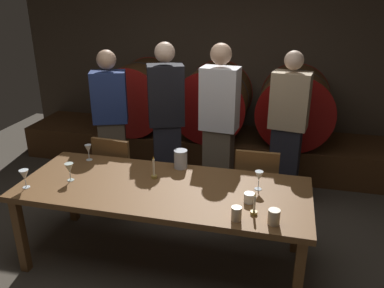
# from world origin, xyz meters

# --- Properties ---
(ground_plane) EXTENTS (7.53, 7.53, 0.00)m
(ground_plane) POSITION_xyz_m (0.00, 0.00, 0.00)
(ground_plane) COLOR #4C443A
(back_wall) EXTENTS (5.79, 0.24, 2.66)m
(back_wall) POSITION_xyz_m (0.00, 2.88, 1.33)
(back_wall) COLOR #473A2D
(back_wall) RESTS_ON ground
(barrel_shelf) EXTENTS (5.22, 0.90, 0.43)m
(barrel_shelf) POSITION_xyz_m (0.00, 2.33, 0.22)
(barrel_shelf) COLOR #4C2D16
(barrel_shelf) RESTS_ON ground
(wine_barrel_left) EXTENTS (0.93, 0.91, 0.93)m
(wine_barrel_left) POSITION_xyz_m (-1.01, 2.33, 0.89)
(wine_barrel_left) COLOR #513319
(wine_barrel_left) RESTS_ON barrel_shelf
(wine_barrel_center) EXTENTS (0.93, 0.91, 0.93)m
(wine_barrel_center) POSITION_xyz_m (0.02, 2.33, 0.89)
(wine_barrel_center) COLOR brown
(wine_barrel_center) RESTS_ON barrel_shelf
(wine_barrel_right) EXTENTS (0.93, 0.91, 0.93)m
(wine_barrel_right) POSITION_xyz_m (1.05, 2.33, 0.89)
(wine_barrel_right) COLOR brown
(wine_barrel_right) RESTS_ON barrel_shelf
(dining_table) EXTENTS (2.40, 0.94, 0.74)m
(dining_table) POSITION_xyz_m (0.01, 0.14, 0.67)
(dining_table) COLOR brown
(dining_table) RESTS_ON ground
(chair_left) EXTENTS (0.43, 0.43, 0.88)m
(chair_left) POSITION_xyz_m (-0.71, 0.80, 0.49)
(chair_left) COLOR brown
(chair_left) RESTS_ON ground
(chair_right) EXTENTS (0.41, 0.41, 0.88)m
(chair_right) POSITION_xyz_m (0.73, 0.84, 0.49)
(chair_right) COLOR brown
(chair_right) RESTS_ON ground
(guest_far_left) EXTENTS (0.44, 0.36, 1.66)m
(guest_far_left) POSITION_xyz_m (-0.98, 1.29, 0.85)
(guest_far_left) COLOR brown
(guest_far_left) RESTS_ON ground
(guest_center_left) EXTENTS (0.44, 0.36, 1.76)m
(guest_center_left) POSITION_xyz_m (-0.32, 1.29, 0.91)
(guest_center_left) COLOR black
(guest_center_left) RESTS_ON ground
(guest_center_right) EXTENTS (0.40, 0.28, 1.77)m
(guest_center_right) POSITION_xyz_m (0.28, 1.25, 0.92)
(guest_center_right) COLOR brown
(guest_center_right) RESTS_ON ground
(guest_far_right) EXTENTS (0.41, 0.30, 1.70)m
(guest_far_right) POSITION_xyz_m (0.98, 1.38, 0.87)
(guest_far_right) COLOR black
(guest_far_right) RESTS_ON ground
(candle_left) EXTENTS (0.05, 0.05, 0.20)m
(candle_left) POSITION_xyz_m (-0.11, 0.27, 0.79)
(candle_left) COLOR olive
(candle_left) RESTS_ON dining_table
(candle_right) EXTENTS (0.05, 0.05, 0.18)m
(candle_right) POSITION_xyz_m (0.78, -0.11, 0.78)
(candle_right) COLOR olive
(candle_right) RESTS_ON dining_table
(pitcher) EXTENTS (0.12, 0.12, 0.17)m
(pitcher) POSITION_xyz_m (0.05, 0.53, 0.82)
(pitcher) COLOR silver
(pitcher) RESTS_ON dining_table
(wine_glass_far_left) EXTENTS (0.08, 0.08, 0.16)m
(wine_glass_far_left) POSITION_xyz_m (-1.08, -0.14, 0.85)
(wine_glass_far_left) COLOR white
(wine_glass_far_left) RESTS_ON dining_table
(wine_glass_center_left) EXTENTS (0.06, 0.06, 0.15)m
(wine_glass_center_left) POSITION_xyz_m (-0.84, 0.49, 0.84)
(wine_glass_center_left) COLOR white
(wine_glass_center_left) RESTS_ON dining_table
(wine_glass_center_right) EXTENTS (0.07, 0.07, 0.16)m
(wine_glass_center_right) POSITION_xyz_m (-0.79, 0.06, 0.85)
(wine_glass_center_right) COLOR silver
(wine_glass_center_right) RESTS_ON dining_table
(wine_glass_far_right) EXTENTS (0.07, 0.07, 0.16)m
(wine_glass_far_right) POSITION_xyz_m (0.78, 0.28, 0.85)
(wine_glass_far_right) COLOR white
(wine_glass_far_right) RESTS_ON dining_table
(cup_left) EXTENTS (0.07, 0.07, 0.10)m
(cup_left) POSITION_xyz_m (0.67, -0.21, 0.79)
(cup_left) COLOR beige
(cup_left) RESTS_ON dining_table
(cup_center) EXTENTS (0.08, 0.08, 0.08)m
(cup_center) POSITION_xyz_m (0.73, 0.06, 0.77)
(cup_center) COLOR white
(cup_center) RESTS_ON dining_table
(cup_right) EXTENTS (0.08, 0.08, 0.11)m
(cup_right) POSITION_xyz_m (0.92, -0.20, 0.79)
(cup_right) COLOR beige
(cup_right) RESTS_ON dining_table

